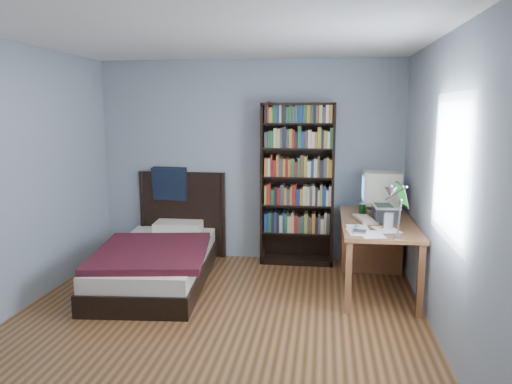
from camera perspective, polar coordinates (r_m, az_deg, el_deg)
room at (r=4.23m, az=-4.65°, el=0.71°), size 4.20×4.24×2.50m
desk at (r=5.95m, az=13.15°, el=-5.17°), size 0.75×1.62×0.73m
crt_monitor at (r=5.85m, az=14.03°, el=0.35°), size 0.41×0.39×0.47m
laptop at (r=5.38m, az=14.76°, el=-2.10°), size 0.36×0.36×0.41m
desk_lamp at (r=4.30m, az=15.30°, el=-0.59°), size 0.21×0.46×0.55m
keyboard at (r=5.40m, az=12.37°, el=-3.06°), size 0.25×0.44×0.04m
speaker at (r=5.05m, az=14.93°, el=-3.27°), size 0.10×0.10×0.16m
soda_can at (r=5.67m, az=12.04°, el=-1.96°), size 0.07×0.07×0.12m
mouse at (r=5.75m, az=13.39°, el=-2.29°), size 0.07×0.12×0.04m
phone_silver at (r=5.08m, az=11.55°, el=-3.84°), size 0.05×0.10×0.02m
phone_grey at (r=4.95m, az=11.21°, el=-4.21°), size 0.06×0.09×0.02m
external_drive at (r=4.84m, az=11.76°, el=-4.50°), size 0.14×0.14×0.02m
bookshelf at (r=6.09m, az=4.76°, el=0.89°), size 0.89×0.30×1.97m
bed at (r=5.75m, az=-10.90°, el=-7.29°), size 1.33×2.22×1.16m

